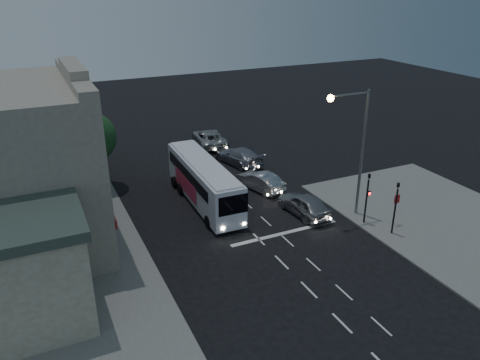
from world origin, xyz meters
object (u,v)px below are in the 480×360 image
car_sedan_a (260,181)px  car_sedan_c (209,138)px  regulatory_sign (396,205)px  tour_bus (204,181)px  street_tree (90,135)px  car_sedan_b (239,156)px  traffic_signal_main (368,192)px  traffic_signal_side (396,202)px  streetlight (356,140)px  car_suv (304,204)px

car_sedan_a → car_sedan_c: car_sedan_c is taller
regulatory_sign → tour_bus: bearing=139.9°
regulatory_sign → street_tree: bearing=138.9°
car_sedan_b → street_tree: street_tree is taller
traffic_signal_main → traffic_signal_side: (0.70, -1.98, 0.00)m
car_sedan_b → traffic_signal_main: size_ratio=1.31×
tour_bus → car_sedan_c: tour_bus is taller
car_sedan_c → regulatory_sign: regulatory_sign is taller
tour_bus → street_tree: size_ratio=1.76×
car_sedan_c → traffic_signal_main: (3.51, -20.20, 1.60)m
car_sedan_c → car_sedan_b: bearing=102.5°
traffic_signal_main → regulatory_sign: 2.14m
car_sedan_a → regulatory_sign: (5.57, -9.27, 0.86)m
traffic_signal_side → streetlight: streetlight is taller
car_suv → streetlight: bearing=144.3°
car_suv → regulatory_sign: regulatory_sign is taller
car_sedan_a → traffic_signal_main: traffic_signal_main is taller
tour_bus → street_tree: (-6.95, 6.36, 2.69)m
car_suv → car_sedan_b: size_ratio=0.87×
car_suv → traffic_signal_main: size_ratio=1.14×
regulatory_sign → street_tree: size_ratio=0.35×
traffic_signal_side → street_tree: (-16.51, 16.22, 2.08)m
car_sedan_b → street_tree: size_ratio=0.86×
car_sedan_b → car_sedan_c: car_sedan_c is taller
car_sedan_b → street_tree: (-12.80, 0.05, 3.72)m
car_sedan_c → traffic_signal_side: bearing=108.4°
tour_bus → regulatory_sign: bearing=-38.8°
tour_bus → car_sedan_a: size_ratio=2.44×
regulatory_sign → car_sedan_c: bearing=103.8°
streetlight → street_tree: streetlight is taller
car_sedan_a → traffic_signal_side: size_ratio=1.09×
car_sedan_a → regulatory_sign: 10.85m
car_suv → car_sedan_a: (-0.86, 5.23, -0.06)m
car_sedan_c → traffic_signal_main: traffic_signal_main is taller
tour_bus → car_sedan_c: 13.46m
car_sedan_b → traffic_signal_side: 16.68m
car_sedan_a → car_sedan_b: 6.00m
tour_bus → streetlight: streetlight is taller
car_sedan_b → tour_bus: bearing=34.3°
car_sedan_c → streetlight: 19.68m
traffic_signal_main → traffic_signal_side: 2.10m
tour_bus → traffic_signal_main: (8.85, -7.89, 0.61)m
car_suv → streetlight: (2.75, -1.60, 4.94)m
tour_bus → streetlight: size_ratio=1.21×
regulatory_sign → traffic_signal_side: bearing=-136.1°
streetlight → street_tree: bearing=140.5°
traffic_signal_main → regulatory_sign: size_ratio=1.86×
tour_bus → traffic_signal_side: traffic_signal_side is taller
traffic_signal_side → regulatory_sign: (1.00, 0.96, -0.82)m
car_sedan_a → traffic_signal_side: (4.57, -10.23, 1.68)m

